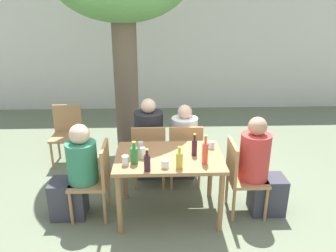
{
  "coord_description": "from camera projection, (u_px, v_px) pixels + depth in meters",
  "views": [
    {
      "loc": [
        -0.13,
        -3.38,
        2.39
      ],
      "look_at": [
        0.0,
        0.3,
        1.02
      ],
      "focal_mm": 35.0,
      "sensor_mm": 36.0,
      "label": 1
    }
  ],
  "objects": [
    {
      "name": "person_seated_0",
      "position": [
        76.0,
        177.0,
        3.79
      ],
      "size": [
        0.57,
        0.35,
        1.16
      ],
      "rotation": [
        0.0,
        0.0,
        -1.57
      ],
      "color": "#383842",
      "rests_on": "ground_plane"
    },
    {
      "name": "drinking_glass_3",
      "position": [
        143.0,
        153.0,
        3.65
      ],
      "size": [
        0.07,
        0.07,
        0.13
      ],
      "color": "white",
      "rests_on": "dining_table_front"
    },
    {
      "name": "person_seated_3",
      "position": [
        184.0,
        145.0,
        4.67
      ],
      "size": [
        0.36,
        0.58,
        1.13
      ],
      "rotation": [
        0.0,
        0.0,
        3.14
      ],
      "color": "#383842",
      "rests_on": "ground_plane"
    },
    {
      "name": "patio_chair_3",
      "position": [
        185.0,
        151.0,
        4.44
      ],
      "size": [
        0.44,
        0.44,
        0.91
      ],
      "rotation": [
        0.0,
        0.0,
        3.14
      ],
      "color": "#A87A4C",
      "rests_on": "ground_plane"
    },
    {
      "name": "patio_chair_1",
      "position": [
        240.0,
        174.0,
        3.85
      ],
      "size": [
        0.44,
        0.44,
        0.91
      ],
      "rotation": [
        0.0,
        0.0,
        1.57
      ],
      "color": "#A87A4C",
      "rests_on": "ground_plane"
    },
    {
      "name": "dining_table_front",
      "position": [
        169.0,
        163.0,
        3.77
      ],
      "size": [
        1.22,
        0.84,
        0.77
      ],
      "color": "#996B42",
      "rests_on": "ground_plane"
    },
    {
      "name": "person_seated_2",
      "position": [
        149.0,
        143.0,
        4.63
      ],
      "size": [
        0.4,
        0.6,
        1.23
      ],
      "rotation": [
        0.0,
        0.0,
        3.14
      ],
      "color": "#383842",
      "rests_on": "ground_plane"
    },
    {
      "name": "person_seated_1",
      "position": [
        260.0,
        171.0,
        3.85
      ],
      "size": [
        0.57,
        0.35,
        1.22
      ],
      "rotation": [
        0.0,
        0.0,
        1.57
      ],
      "color": "#383842",
      "rests_on": "ground_plane"
    },
    {
      "name": "patio_chair_2",
      "position": [
        149.0,
        152.0,
        4.43
      ],
      "size": [
        0.44,
        0.44,
        0.91
      ],
      "rotation": [
        0.0,
        0.0,
        3.14
      ],
      "color": "#A87A4C",
      "rests_on": "ground_plane"
    },
    {
      "name": "drinking_glass_1",
      "position": [
        211.0,
        145.0,
        3.91
      ],
      "size": [
        0.07,
        0.07,
        0.09
      ],
      "color": "silver",
      "rests_on": "dining_table_front"
    },
    {
      "name": "soda_bottle_1",
      "position": [
        205.0,
        153.0,
        3.51
      ],
      "size": [
        0.07,
        0.07,
        0.33
      ],
      "color": "#DB4C2D",
      "rests_on": "dining_table_front"
    },
    {
      "name": "patio_chair_0",
      "position": [
        96.0,
        176.0,
        3.8
      ],
      "size": [
        0.44,
        0.44,
        0.91
      ],
      "rotation": [
        0.0,
        0.0,
        -1.57
      ],
      "color": "#A87A4C",
      "rests_on": "ground_plane"
    },
    {
      "name": "drinking_glass_2",
      "position": [
        125.0,
        161.0,
        3.5
      ],
      "size": [
        0.07,
        0.07,
        0.11
      ],
      "color": "silver",
      "rests_on": "dining_table_front"
    },
    {
      "name": "oil_cruet_0",
      "position": [
        179.0,
        160.0,
        3.43
      ],
      "size": [
        0.08,
        0.08,
        0.24
      ],
      "color": "gold",
      "rests_on": "dining_table_front"
    },
    {
      "name": "patio_chair_4",
      "position": [
        67.0,
        131.0,
        5.17
      ],
      "size": [
        0.44,
        0.44,
        0.91
      ],
      "color": "#A87A4C",
      "rests_on": "ground_plane"
    },
    {
      "name": "drinking_glass_4",
      "position": [
        141.0,
        145.0,
        3.91
      ],
      "size": [
        0.07,
        0.07,
        0.08
      ],
      "color": "silver",
      "rests_on": "dining_table_front"
    },
    {
      "name": "ground_plane",
      "position": [
        169.0,
        213.0,
        4.01
      ],
      "size": [
        30.0,
        30.0,
        0.0
      ],
      "primitive_type": "plane",
      "color": "#667056"
    },
    {
      "name": "wine_bottle_2",
      "position": [
        194.0,
        147.0,
        3.72
      ],
      "size": [
        0.06,
        0.06,
        0.26
      ],
      "color": "#331923",
      "rests_on": "dining_table_front"
    },
    {
      "name": "drinking_glass_0",
      "position": [
        165.0,
        164.0,
        3.45
      ],
      "size": [
        0.08,
        0.08,
        0.09
      ],
      "color": "silver",
      "rests_on": "dining_table_front"
    },
    {
      "name": "cafe_building_wall",
      "position": [
        162.0,
        50.0,
        7.6
      ],
      "size": [
        10.0,
        0.08,
        2.8
      ],
      "color": "beige",
      "rests_on": "ground_plane"
    },
    {
      "name": "wine_bottle_3",
      "position": [
        147.0,
        162.0,
        3.37
      ],
      "size": [
        0.07,
        0.07,
        0.25
      ],
      "color": "#331923",
      "rests_on": "dining_table_front"
    },
    {
      "name": "green_bottle_4",
      "position": [
        134.0,
        155.0,
        3.52
      ],
      "size": [
        0.08,
        0.08,
        0.26
      ],
      "color": "#287A38",
      "rests_on": "dining_table_front"
    }
  ]
}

